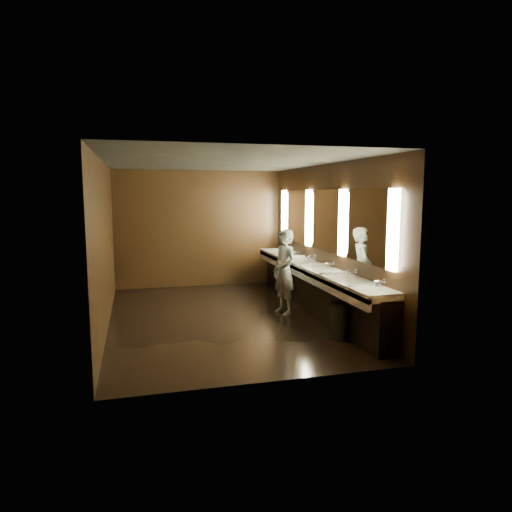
# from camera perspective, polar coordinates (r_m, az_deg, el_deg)

# --- Properties ---
(floor) EXTENTS (6.00, 6.00, 0.00)m
(floor) POSITION_cam_1_polar(r_m,az_deg,el_deg) (8.47, -4.18, -7.63)
(floor) COLOR black
(floor) RESTS_ON ground
(ceiling) EXTENTS (4.00, 6.00, 0.02)m
(ceiling) POSITION_cam_1_polar(r_m,az_deg,el_deg) (8.18, -4.38, 11.63)
(ceiling) COLOR #2D2D2B
(ceiling) RESTS_ON wall_back
(wall_back) EXTENTS (4.00, 0.02, 2.80)m
(wall_back) POSITION_cam_1_polar(r_m,az_deg,el_deg) (11.16, -7.12, 3.38)
(wall_back) COLOR black
(wall_back) RESTS_ON floor
(wall_front) EXTENTS (4.00, 0.02, 2.80)m
(wall_front) POSITION_cam_1_polar(r_m,az_deg,el_deg) (5.31, 1.71, -1.43)
(wall_front) COLOR black
(wall_front) RESTS_ON floor
(wall_left) EXTENTS (0.02, 6.00, 2.80)m
(wall_left) POSITION_cam_1_polar(r_m,az_deg,el_deg) (8.08, -18.35, 1.36)
(wall_left) COLOR black
(wall_left) RESTS_ON floor
(wall_right) EXTENTS (0.02, 6.00, 2.80)m
(wall_right) POSITION_cam_1_polar(r_m,az_deg,el_deg) (8.79, 8.65, 2.17)
(wall_right) COLOR black
(wall_right) RESTS_ON floor
(sink_counter) EXTENTS (0.55, 5.40, 1.01)m
(sink_counter) POSITION_cam_1_polar(r_m,az_deg,el_deg) (8.85, 7.30, -3.70)
(sink_counter) COLOR black
(sink_counter) RESTS_ON floor
(mirror_band) EXTENTS (0.06, 5.03, 1.15)m
(mirror_band) POSITION_cam_1_polar(r_m,az_deg,el_deg) (8.76, 8.58, 4.44)
(mirror_band) COLOR #FFF8C1
(mirror_band) RESTS_ON wall_right
(person) EXTENTS (0.53, 0.66, 1.60)m
(person) POSITION_cam_1_polar(r_m,az_deg,el_deg) (8.55, 3.56, -1.98)
(person) COLOR #91C1D9
(person) RESTS_ON floor
(trash_bin) EXTENTS (0.42, 0.42, 0.55)m
(trash_bin) POSITION_cam_1_polar(r_m,az_deg,el_deg) (7.33, 10.62, -7.95)
(trash_bin) COLOR black
(trash_bin) RESTS_ON floor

